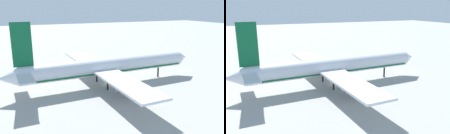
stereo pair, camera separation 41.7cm
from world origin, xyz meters
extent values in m
plane|color=#9E9E99|center=(0.00, 0.00, 0.00)|extent=(600.00, 600.00, 0.00)
cylinder|color=silver|center=(0.00, 0.00, 7.21)|extent=(63.45, 7.78, 6.15)
cone|color=silver|center=(34.10, 0.88, 7.21)|extent=(5.07, 6.15, 6.03)
cone|color=silver|center=(-34.72, -0.90, 7.21)|extent=(6.30, 6.00, 5.84)
cube|color=#0C5933|center=(-29.65, -0.76, 17.16)|extent=(6.01, 0.65, 13.76)
cube|color=silver|center=(-30.32, 6.08, 8.44)|extent=(4.70, 11.99, 0.36)
cube|color=silver|center=(-29.97, -7.64, 8.44)|extent=(4.70, 11.99, 0.36)
cube|color=silver|center=(-3.64, 18.30, 6.29)|extent=(9.79, 30.85, 0.70)
cylinder|color=slate|center=(-2.52, 13.74, 4.14)|extent=(5.74, 3.74, 3.60)
cube|color=silver|center=(-2.69, -18.47, 6.29)|extent=(9.79, 30.85, 0.70)
cylinder|color=slate|center=(-1.81, -13.85, 3.90)|extent=(4.88, 4.20, 4.07)
cylinder|color=black|center=(22.15, 0.57, 2.07)|extent=(0.70, 0.70, 4.13)
cylinder|color=black|center=(-3.30, 4.99, 2.07)|extent=(0.70, 0.70, 4.13)
cylinder|color=black|center=(-3.03, -5.16, 2.07)|extent=(0.70, 0.70, 4.13)
cube|color=#0C5933|center=(0.00, 0.00, 5.52)|extent=(60.91, 7.41, 0.50)
cone|color=orange|center=(41.94, 20.73, 0.28)|extent=(0.36, 0.36, 0.55)
camera|label=1|loc=(-33.83, -76.82, 28.76)|focal=37.72mm
camera|label=2|loc=(-33.45, -76.99, 28.76)|focal=37.72mm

